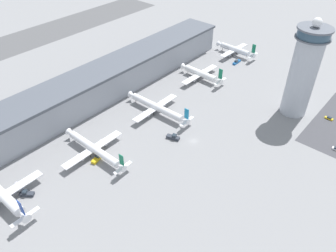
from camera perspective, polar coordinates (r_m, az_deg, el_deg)
name	(u,v)px	position (r m, az deg, el deg)	size (l,w,h in m)	color
ground_plane	(193,141)	(175.46, 4.43, -2.62)	(1000.00, 1000.00, 0.00)	gray
terminal_building	(105,82)	(210.41, -10.92, 7.59)	(205.02, 25.00, 19.59)	#9399A3
runway_strip	(12,44)	(310.20, -25.59, 12.68)	(307.53, 44.00, 0.01)	#515154
control_tower	(303,71)	(197.10, 22.52, 8.83)	(18.28, 18.28, 56.79)	#ADB2BC
airplane_gate_alpha	(3,196)	(158.36, -26.75, -10.83)	(36.80, 36.28, 14.28)	white
airplane_gate_bravo	(94,149)	(168.15, -12.73, -3.92)	(35.49, 43.21, 12.17)	white
airplane_gate_charlie	(157,107)	(193.00, -1.93, 3.27)	(35.15, 45.70, 12.59)	white
airplane_gate_delta	(201,74)	(228.81, 5.74, 9.02)	(34.73, 34.11, 13.25)	white
airplane_gate_echo	(235,50)	(266.57, 11.60, 12.90)	(31.49, 34.03, 13.47)	silver
service_truck_catering	(237,62)	(255.65, 11.86, 10.84)	(8.48, 2.40, 2.49)	black
service_truck_fuel	(97,158)	(167.46, -12.19, -5.47)	(7.81, 4.32, 2.76)	black
service_truck_baggage	(173,137)	(175.72, 0.92, -1.96)	(4.45, 7.64, 3.03)	black
service_truck_water	(27,194)	(160.60, -23.41, -10.76)	(5.59, 6.24, 2.84)	black
car_navy_sedan	(329,118)	(211.87, 26.24, 1.22)	(1.93, 4.75, 1.43)	black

